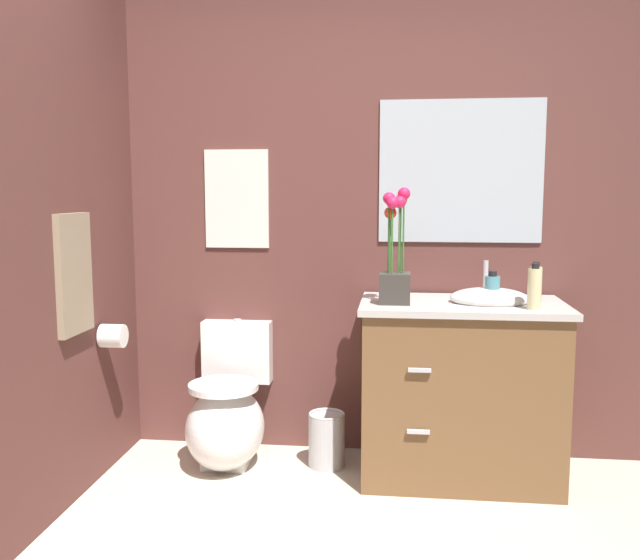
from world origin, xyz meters
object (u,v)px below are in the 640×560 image
object	(u,v)px
hand_wash_bottle	(492,289)
toilet_paper_roll	(113,336)
vanity_cabinet	(461,388)
lotion_bottle	(535,288)
soap_bottle	(536,284)
trash_bin	(327,439)
wall_poster	(237,199)
hanging_towel	(74,274)
wall_mirror	(461,171)
toilet	(227,416)
flower_vase	(395,264)

from	to	relation	value
hand_wash_bottle	toilet_paper_roll	distance (m)	1.78
vanity_cabinet	lotion_bottle	size ratio (longest dim) A/B	5.04
soap_bottle	lotion_bottle	bearing A→B (deg)	-101.92
trash_bin	wall_poster	world-z (taller)	wall_poster
hand_wash_bottle	toilet_paper_roll	size ratio (longest dim) A/B	1.36
lotion_bottle	hanging_towel	bearing A→B (deg)	-172.84
wall_mirror	toilet_paper_roll	distance (m)	1.86
soap_bottle	trash_bin	size ratio (longest dim) A/B	0.70
toilet	hanging_towel	xyz separation A→B (m)	(-0.55, -0.44, 0.76)
trash_bin	vanity_cabinet	bearing A→B (deg)	-4.58
vanity_cabinet	trash_bin	distance (m)	0.71
hand_wash_bottle	trash_bin	size ratio (longest dim) A/B	0.55
soap_bottle	hand_wash_bottle	size ratio (longest dim) A/B	1.28
trash_bin	wall_poster	distance (m)	1.30
hand_wash_bottle	wall_poster	bearing A→B (deg)	166.13
lotion_bottle	hanging_towel	world-z (taller)	hanging_towel
vanity_cabinet	wall_mirror	xyz separation A→B (m)	(-0.00, 0.29, 1.02)
soap_bottle	hand_wash_bottle	bearing A→B (deg)	-168.44
lotion_bottle	trash_bin	distance (m)	1.24
toilet	hanging_towel	bearing A→B (deg)	-141.15
flower_vase	toilet_paper_roll	size ratio (longest dim) A/B	4.80
flower_vase	wall_mirror	size ratio (longest dim) A/B	0.66
toilet	soap_bottle	xyz separation A→B (m)	(1.46, -0.00, 0.69)
hand_wash_bottle	toilet_paper_roll	bearing A→B (deg)	-175.03
toilet	vanity_cabinet	xyz separation A→B (m)	(1.13, -0.03, 0.19)
wall_poster	toilet_paper_roll	distance (m)	0.93
soap_bottle	toilet_paper_roll	distance (m)	1.98
hanging_towel	hand_wash_bottle	bearing A→B (deg)	12.38
flower_vase	wall_poster	xyz separation A→B (m)	(-0.82, 0.36, 0.29)
wall_poster	toilet_paper_roll	size ratio (longest dim) A/B	4.57
hand_wash_bottle	hanging_towel	xyz separation A→B (m)	(-1.81, -0.40, 0.09)
wall_mirror	flower_vase	bearing A→B (deg)	-130.98
wall_poster	hanging_towel	size ratio (longest dim) A/B	0.97
flower_vase	wall_poster	world-z (taller)	wall_poster
flower_vase	toilet_paper_roll	world-z (taller)	flower_vase
vanity_cabinet	wall_poster	xyz separation A→B (m)	(-1.13, 0.29, 0.88)
hand_wash_bottle	wall_poster	distance (m)	1.36
toilet	vanity_cabinet	distance (m)	1.15
flower_vase	trash_bin	bearing A→B (deg)	160.11
flower_vase	lotion_bottle	distance (m)	0.62
vanity_cabinet	wall_poster	size ratio (longest dim) A/B	2.04
trash_bin	wall_mirror	world-z (taller)	wall_mirror
hanging_towel	toilet_paper_roll	world-z (taller)	hanging_towel
lotion_bottle	wall_mirror	bearing A→B (deg)	122.15
vanity_cabinet	trash_bin	bearing A→B (deg)	175.42
hanging_towel	flower_vase	bearing A→B (deg)	14.30
soap_bottle	wall_mirror	xyz separation A→B (m)	(-0.33, 0.27, 0.52)
hanging_towel	toilet_paper_roll	size ratio (longest dim) A/B	4.73
vanity_cabinet	lotion_bottle	world-z (taller)	lotion_bottle
toilet	wall_poster	size ratio (longest dim) A/B	1.37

